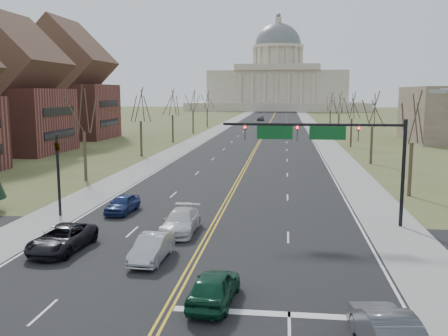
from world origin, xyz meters
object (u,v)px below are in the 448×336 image
(signal_mast, at_px, (326,140))
(car_far_nb, at_px, (270,130))
(car_sb_inner_second, at_px, (181,221))
(car_sb_outer_second, at_px, (123,204))
(car_far_sb, at_px, (261,118))
(car_sb_outer_lead, at_px, (62,238))
(car_nb_inner_lead, at_px, (214,287))
(car_sb_inner_lead, at_px, (152,248))
(signal_left, at_px, (58,166))
(car_nb_outer_lead, at_px, (386,331))

(signal_mast, bearing_deg, car_far_nb, 94.48)
(car_sb_inner_second, bearing_deg, car_sb_outer_second, 139.13)
(signal_mast, xyz_separation_m, car_far_sb, (-10.71, 127.50, -4.92))
(car_far_sb, bearing_deg, signal_mast, -81.94)
(car_sb_outer_second, height_order, car_far_nb, car_sb_outer_second)
(car_sb_outer_lead, height_order, car_far_sb, car_far_sb)
(car_nb_inner_lead, distance_m, car_sb_outer_lead, 11.34)
(car_far_nb, bearing_deg, car_sb_outer_lead, 80.74)
(car_sb_inner_second, xyz_separation_m, car_sb_outer_second, (-5.43, 4.70, -0.04))
(car_sb_inner_lead, height_order, car_far_sb, car_far_sb)
(car_nb_inner_lead, bearing_deg, car_far_sb, -82.94)
(car_far_nb, bearing_deg, car_far_sb, -87.78)
(car_sb_inner_second, bearing_deg, car_far_sb, 90.65)
(car_sb_inner_lead, distance_m, car_sb_outer_lead, 5.59)
(car_sb_inner_lead, relative_size, car_sb_outer_lead, 0.82)
(signal_mast, bearing_deg, car_sb_outer_second, 174.26)
(signal_left, xyz_separation_m, car_sb_outer_second, (4.22, 1.48, -3.02))
(car_nb_inner_lead, height_order, car_nb_outer_lead, car_nb_outer_lead)
(signal_left, relative_size, car_sb_inner_lead, 1.44)
(car_nb_inner_lead, bearing_deg, car_sb_outer_second, -54.19)
(car_nb_outer_lead, height_order, car_sb_outer_lead, car_nb_outer_lead)
(signal_left, distance_m, car_far_nb, 78.05)
(signal_left, height_order, car_far_sb, signal_left)
(car_sb_inner_lead, bearing_deg, car_nb_inner_lead, -48.41)
(car_nb_inner_lead, relative_size, car_sb_inner_second, 0.86)
(car_nb_inner_lead, height_order, car_far_sb, car_far_sb)
(car_nb_outer_lead, relative_size, car_sb_inner_lead, 1.14)
(car_sb_outer_second, xyz_separation_m, car_far_nb, (8.69, 75.44, -0.01))
(signal_mast, bearing_deg, car_nb_outer_lead, -87.16)
(car_nb_inner_lead, bearing_deg, signal_mast, -107.21)
(car_sb_outer_second, distance_m, car_far_sb, 126.09)
(signal_left, xyz_separation_m, car_far_nb, (12.91, 76.92, -3.03))
(car_sb_inner_lead, bearing_deg, car_far_sb, 93.02)
(signal_left, distance_m, car_far_sb, 127.80)
(car_nb_inner_lead, relative_size, car_sb_outer_second, 1.07)
(car_sb_inner_lead, distance_m, car_sb_outer_second, 11.37)
(signal_mast, distance_m, signal_left, 19.06)
(signal_mast, height_order, car_far_sb, signal_mast)
(car_sb_outer_second, bearing_deg, car_sb_inner_lead, -59.15)
(signal_left, height_order, car_sb_outer_second, signal_left)
(signal_left, bearing_deg, car_far_nb, 80.47)
(car_nb_outer_lead, distance_m, car_sb_inner_second, 17.15)
(car_far_nb, bearing_deg, signal_mast, 91.41)
(car_sb_inner_lead, distance_m, car_far_nb, 85.72)
(car_sb_inner_lead, height_order, car_far_nb, car_sb_inner_lead)
(car_sb_inner_second, bearing_deg, car_nb_outer_lead, -53.77)
(car_nb_outer_lead, distance_m, car_sb_inner_lead, 13.45)
(car_nb_outer_lead, relative_size, car_far_sb, 0.98)
(signal_mast, height_order, car_sb_outer_lead, signal_mast)
(car_sb_inner_second, distance_m, car_far_sb, 130.73)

